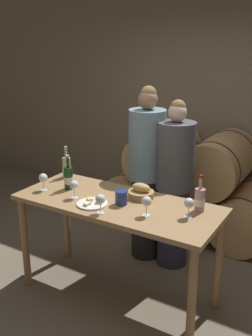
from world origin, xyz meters
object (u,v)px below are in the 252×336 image
(wine_glass_left, at_px, (74,185))
(person_right, at_px, (174,186))
(tasting_table, at_px, (117,215))
(wine_bottle_rose, at_px, (200,200))
(wine_glass_center, at_px, (100,200))
(wine_glass_far_left, at_px, (43,178))
(wine_glass_far_right, at_px, (189,203))
(wine_bottle_red, at_px, (69,178))
(wine_glass_right, at_px, (147,202))
(cheese_plate, at_px, (92,203))
(wine_bottle_white, at_px, (67,167))
(bread_basket, at_px, (141,192))
(person_left, at_px, (147,174))
(blue_crock, at_px, (121,197))

(wine_glass_left, bearing_deg, person_right, 58.96)
(tasting_table, distance_m, wine_bottle_rose, 0.70)
(person_right, bearing_deg, wine_glass_center, -99.38)
(wine_glass_far_left, relative_size, wine_glass_far_right, 1.00)
(wine_glass_far_right, bearing_deg, wine_bottle_red, -179.98)
(wine_glass_right, height_order, wine_glass_far_right, same)
(cheese_plate, bearing_deg, wine_bottle_white, 145.15)
(tasting_table, xyz_separation_m, bread_basket, (0.13, 0.18, 0.17))
(wine_bottle_red, distance_m, bread_basket, 0.67)
(person_left, bearing_deg, blue_crock, -76.63)
(blue_crock, bearing_deg, wine_glass_left, -167.52)
(tasting_table, xyz_separation_m, person_right, (0.18, 0.75, 0.05))
(blue_crock, distance_m, bread_basket, 0.22)
(wine_bottle_rose, xyz_separation_m, blue_crock, (-0.59, -0.20, -0.03))
(person_right, xyz_separation_m, wine_bottle_red, (-0.70, -0.73, 0.18))
(wine_bottle_white, height_order, wine_glass_center, wine_bottle_white)
(wine_glass_far_right, bearing_deg, wine_glass_right, -154.55)
(wine_glass_center, bearing_deg, wine_glass_right, 23.88)
(wine_glass_center, bearing_deg, wine_bottle_white, 145.48)
(wine_bottle_rose, distance_m, wine_glass_right, 0.42)
(person_left, xyz_separation_m, wine_glass_far_left, (-0.56, -0.87, 0.13))
(wine_glass_right, xyz_separation_m, wine_glass_far_right, (0.28, 0.14, 0.00))
(blue_crock, xyz_separation_m, wine_glass_left, (-0.40, -0.09, 0.05))
(wine_bottle_red, height_order, wine_bottle_rose, wine_bottle_red)
(wine_glass_center, distance_m, wine_glass_right, 0.35)
(wine_bottle_rose, bearing_deg, wine_glass_right, -137.54)
(person_right, xyz_separation_m, cheese_plate, (-0.32, -0.91, 0.08))
(tasting_table, xyz_separation_m, wine_bottle_white, (-0.74, 0.26, 0.22))
(wine_bottle_rose, distance_m, wine_glass_far_left, 1.36)
(tasting_table, distance_m, person_right, 0.77)
(person_left, height_order, cheese_plate, person_left)
(wine_glass_center, bearing_deg, cheese_plate, 146.79)
(wine_bottle_white, bearing_deg, wine_bottle_red, -47.71)
(person_left, height_order, wine_bottle_white, person_left)
(person_left, relative_size, wine_bottle_red, 5.66)
(wine_bottle_rose, height_order, wine_glass_far_right, wine_bottle_rose)
(wine_bottle_rose, relative_size, wine_glass_right, 1.90)
(wine_bottle_rose, xyz_separation_m, wine_glass_center, (-0.63, -0.43, 0.02))
(wine_glass_center, distance_m, wine_glass_far_right, 0.67)
(wine_glass_far_left, bearing_deg, wine_glass_right, 0.48)
(tasting_table, distance_m, person_left, 0.77)
(wine_glass_far_left, height_order, wine_glass_right, same)
(wine_bottle_white, distance_m, wine_glass_far_right, 1.37)
(wine_bottle_white, relative_size, wine_glass_far_left, 1.97)
(cheese_plate, xyz_separation_m, wine_glass_far_right, (0.76, 0.18, 0.10))
(bread_basket, xyz_separation_m, cheese_plate, (-0.27, -0.33, -0.04))
(person_left, distance_m, wine_bottle_red, 0.84)
(person_right, relative_size, wine_bottle_red, 5.33)
(wine_glass_left, xyz_separation_m, wine_glass_center, (0.36, -0.14, 0.00))
(tasting_table, xyz_separation_m, wine_glass_left, (-0.35, -0.12, 0.24))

